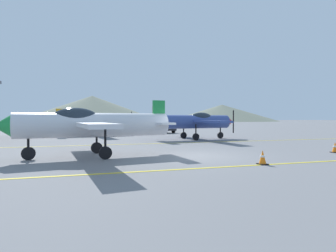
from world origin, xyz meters
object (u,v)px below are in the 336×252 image
Objects in this scene: traffic_cone_side at (335,147)px; airplane_near at (89,124)px; airplane_far at (95,121)px; traffic_cone_front at (263,157)px; airplane_mid at (195,121)px; car_sedan at (161,126)px.

airplane_near is at bearing 170.58° from traffic_cone_side.
traffic_cone_front is at bearing -74.63° from airplane_far.
airplane_mid is (9.09, 8.92, 0.00)m from airplane_near.
airplane_far is at bearing -157.15° from car_sedan.
traffic_cone_front is at bearing -100.26° from airplane_mid.
airplane_near is at bearing -92.81° from airplane_far.
car_sedan is (8.34, 3.51, -0.75)m from airplane_far.
traffic_cone_front is 6.52m from traffic_cone_side.
car_sedan is 7.83× the size of traffic_cone_front.
traffic_cone_front is (-2.48, -24.83, -0.56)m from car_sedan.
traffic_cone_side is at bearing -9.42° from airplane_near.
airplane_near is 17.00m from airplane_far.
airplane_mid is 1.00× the size of airplane_far.
airplane_mid reaches higher than traffic_cone_front.
traffic_cone_front and traffic_cone_side have the same top height.
airplane_mid and airplane_far have the same top height.
airplane_near is 1.00× the size of airplane_mid.
airplane_near is 1.00× the size of airplane_far.
airplane_near reaches higher than traffic_cone_side.
car_sedan is 7.83× the size of traffic_cone_side.
car_sedan is at bearing 22.85° from airplane_far.
airplane_near is at bearing -114.11° from car_sedan.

